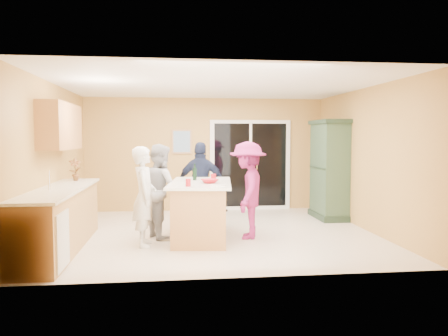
{
  "coord_description": "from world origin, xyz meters",
  "views": [
    {
      "loc": [
        -0.76,
        -7.61,
        1.69
      ],
      "look_at": [
        0.15,
        0.1,
        1.15
      ],
      "focal_mm": 35.0,
      "sensor_mm": 36.0,
      "label": 1
    }
  ],
  "objects": [
    {
      "name": "upper_cabinets",
      "position": [
        -2.58,
        -0.2,
        1.88
      ],
      "size": [
        0.35,
        1.6,
        0.75
      ],
      "primitive_type": "cube",
      "color": "#BA8848",
      "rests_on": "wall_left"
    },
    {
      "name": "tulip_vase",
      "position": [
        -2.45,
        0.22,
        1.14
      ],
      "size": [
        0.24,
        0.19,
        0.4
      ],
      "primitive_type": "imported",
      "rotation": [
        0.0,
        0.0,
        0.28
      ],
      "color": "red",
      "rests_on": "left_cabinet_run"
    },
    {
      "name": "framed_picture",
      "position": [
        -0.55,
        2.48,
        1.6
      ],
      "size": [
        0.46,
        0.04,
        0.56
      ],
      "color": "tan",
      "rests_on": "wall_back"
    },
    {
      "name": "woman_white",
      "position": [
        -1.2,
        -0.78,
        0.78
      ],
      "size": [
        0.39,
        0.58,
        1.56
      ],
      "primitive_type": "imported",
      "rotation": [
        0.0,
        0.0,
        1.6
      ],
      "color": "silver",
      "rests_on": "floor"
    },
    {
      "name": "tumbler_near",
      "position": [
        -0.53,
        -1.05,
        1.01
      ],
      "size": [
        0.09,
        0.09,
        0.11
      ],
      "primitive_type": "cylinder",
      "rotation": [
        0.0,
        0.0,
        -0.15
      ],
      "color": "#AE131C",
      "rests_on": "kitchen_island"
    },
    {
      "name": "tumbler_far",
      "position": [
        -0.08,
        -0.35,
        1.02
      ],
      "size": [
        0.1,
        0.1,
        0.13
      ],
      "primitive_type": "cylinder",
      "rotation": [
        0.0,
        0.0,
        0.1
      ],
      "color": "#AE131C",
      "rests_on": "kitchen_island"
    },
    {
      "name": "floor",
      "position": [
        0.0,
        0.0,
        0.0
      ],
      "size": [
        5.5,
        5.5,
        0.0
      ],
      "primitive_type": "plane",
      "color": "beige",
      "rests_on": "ground"
    },
    {
      "name": "sliding_door",
      "position": [
        1.05,
        2.46,
        1.05
      ],
      "size": [
        1.9,
        0.07,
        2.1
      ],
      "color": "white",
      "rests_on": "floor"
    },
    {
      "name": "ceiling",
      "position": [
        0.0,
        0.0,
        2.6
      ],
      "size": [
        5.5,
        5.0,
        0.1
      ],
      "primitive_type": "cube",
      "color": "white",
      "rests_on": "wall_back"
    },
    {
      "name": "serving_bowl",
      "position": [
        -0.17,
        -0.63,
        0.99
      ],
      "size": [
        0.35,
        0.35,
        0.07
      ],
      "primitive_type": "imported",
      "rotation": [
        0.0,
        0.0,
        0.36
      ],
      "color": "#AE131C",
      "rests_on": "kitchen_island"
    },
    {
      "name": "wall_left",
      "position": [
        -2.75,
        0.0,
        1.3
      ],
      "size": [
        0.1,
        5.0,
        2.6
      ],
      "primitive_type": "cube",
      "color": "#F0C062",
      "rests_on": "ground"
    },
    {
      "name": "kitchen_island",
      "position": [
        -0.3,
        -0.4,
        0.45
      ],
      "size": [
        1.19,
        1.92,
        0.96
      ],
      "rotation": [
        0.0,
        0.0,
        -0.12
      ],
      "color": "#BA8848",
      "rests_on": "floor"
    },
    {
      "name": "wall_front",
      "position": [
        0.0,
        -2.5,
        1.3
      ],
      "size": [
        5.5,
        0.1,
        2.6
      ],
      "primitive_type": "cube",
      "color": "#F0C062",
      "rests_on": "ground"
    },
    {
      "name": "woman_magenta",
      "position": [
        0.49,
        -0.43,
        0.81
      ],
      "size": [
        0.85,
        1.17,
        1.63
      ],
      "primitive_type": "imported",
      "rotation": [
        0.0,
        0.0,
        -1.82
      ],
      "color": "#96205F",
      "rests_on": "floor"
    },
    {
      "name": "white_plate",
      "position": [
        -0.08,
        -1.01,
        0.97
      ],
      "size": [
        0.31,
        0.31,
        0.02
      ],
      "primitive_type": "cylinder",
      "rotation": [
        0.0,
        0.0,
        -0.39
      ],
      "color": "white",
      "rests_on": "kitchen_island"
    },
    {
      "name": "wall_right",
      "position": [
        2.75,
        0.0,
        1.3
      ],
      "size": [
        0.1,
        5.0,
        2.6
      ],
      "primitive_type": "cube",
      "color": "#F0C062",
      "rests_on": "ground"
    },
    {
      "name": "left_cabinet_run",
      "position": [
        -2.45,
        -1.05,
        0.46
      ],
      "size": [
        0.65,
        3.05,
        1.24
      ],
      "color": "#BA8848",
      "rests_on": "floor"
    },
    {
      "name": "wall_back",
      "position": [
        0.0,
        2.5,
        1.3
      ],
      "size": [
        5.5,
        0.1,
        2.6
      ],
      "primitive_type": "cube",
      "color": "#F0C062",
      "rests_on": "ground"
    },
    {
      "name": "wine_bottle",
      "position": [
        -0.38,
        -0.11,
        1.07
      ],
      "size": [
        0.07,
        0.07,
        0.29
      ],
      "rotation": [
        0.0,
        0.0,
        0.26
      ],
      "color": "black",
      "rests_on": "kitchen_island"
    },
    {
      "name": "green_hutch",
      "position": [
        2.49,
        1.15,
        1.0
      ],
      "size": [
        0.59,
        1.12,
        2.06
      ],
      "color": "#1F3223",
      "rests_on": "floor"
    },
    {
      "name": "woman_grey",
      "position": [
        -0.96,
        -0.17,
        0.79
      ],
      "size": [
        0.86,
        0.95,
        1.59
      ],
      "primitive_type": "imported",
      "rotation": [
        0.0,
        0.0,
        1.99
      ],
      "color": "#A8A9AB",
      "rests_on": "floor"
    },
    {
      "name": "woman_navy",
      "position": [
        -0.22,
        0.61,
        0.81
      ],
      "size": [
        1.0,
        0.58,
        1.61
      ],
      "primitive_type": "imported",
      "rotation": [
        0.0,
        0.0,
        2.94
      ],
      "color": "#1C263D",
      "rests_on": "floor"
    }
  ]
}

